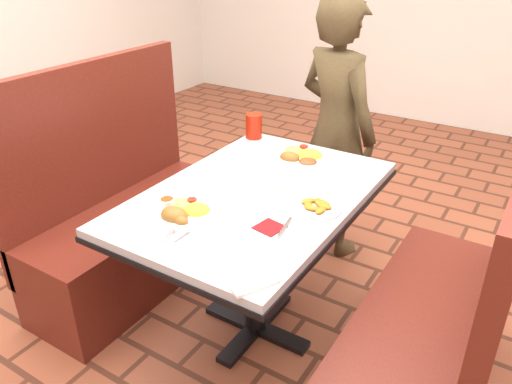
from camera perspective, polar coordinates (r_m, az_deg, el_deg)
dining_table at (r=2.13m, az=0.00°, el=-2.30°), size 0.81×1.21×0.75m
booth_bench_left at (r=2.74m, az=-14.31°, el=-3.75°), size 0.47×1.20×1.17m
booth_bench_right at (r=2.09m, az=19.63°, el=-15.79°), size 0.47×1.20×1.17m
diner_person at (r=2.84m, az=9.13°, el=7.02°), size 0.63×0.52×1.47m
near_dinner_plate at (r=1.91m, az=-8.29°, el=-1.94°), size 0.26×0.26×0.08m
far_dinner_plate at (r=2.39m, az=5.19°, el=4.32°), size 0.29×0.29×0.07m
plantain_plate at (r=1.95m, az=6.93°, el=-1.74°), size 0.19×0.19×0.03m
maroon_napkin at (r=1.83m, az=1.56°, el=-4.06°), size 0.11×0.11×0.00m
spoon_utensil at (r=1.83m, az=3.32°, el=-4.01°), size 0.04×0.14×0.00m
red_tumbler at (r=2.63m, az=-0.26°, el=7.54°), size 0.09×0.09×0.13m
paper_napkin at (r=1.59m, az=-1.49°, el=-9.15°), size 0.25×0.23×0.01m
knife_utensil at (r=1.81m, az=-7.66°, el=-4.30°), size 0.01×0.17×0.00m
fork_utensil at (r=1.83m, az=-9.23°, el=-4.16°), size 0.03×0.15×0.00m
lettuce_shreds at (r=2.11m, az=1.79°, el=0.39°), size 0.28×0.32×0.00m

